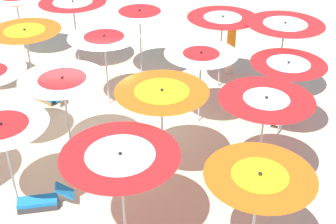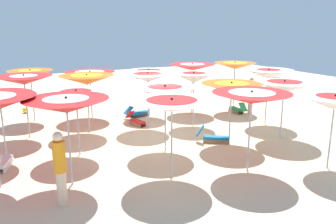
# 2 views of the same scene
# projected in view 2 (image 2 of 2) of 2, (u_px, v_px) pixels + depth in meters

# --- Properties ---
(ground) EXTENTS (41.12, 41.12, 0.04)m
(ground) POSITION_uv_depth(u_px,v_px,m) (151.00, 137.00, 13.54)
(ground) COLOR beige
(beach_umbrella_0) EXTENTS (2.08, 2.08, 2.50)m
(beach_umbrella_0) POSITION_uv_depth(u_px,v_px,m) (235.00, 66.00, 17.31)
(beach_umbrella_0) COLOR #B2B2B7
(beach_umbrella_0) RESTS_ON ground
(beach_umbrella_1) EXTENTS (2.25, 2.25, 2.46)m
(beach_umbrella_1) POSITION_uv_depth(u_px,v_px,m) (192.00, 67.00, 17.03)
(beach_umbrella_1) COLOR #B2B2B7
(beach_umbrella_1) RESTS_ON ground
(beach_umbrella_2) EXTENTS (1.97, 1.97, 2.27)m
(beach_umbrella_2) POSITION_uv_depth(u_px,v_px,m) (149.00, 74.00, 16.25)
(beach_umbrella_2) COLOR #B2B2B7
(beach_umbrella_2) RESTS_ON ground
(beach_umbrella_3) EXTENTS (2.30, 2.30, 2.24)m
(beach_umbrella_3) POSITION_uv_depth(u_px,v_px,m) (90.00, 75.00, 15.89)
(beach_umbrella_3) COLOR #B2B2B7
(beach_umbrella_3) RESTS_ON ground
(beach_umbrella_4) EXTENTS (1.96, 1.96, 2.37)m
(beach_umbrella_4) POSITION_uv_depth(u_px,v_px,m) (30.00, 75.00, 15.36)
(beach_umbrella_4) COLOR #B2B2B7
(beach_umbrella_4) RESTS_ON ground
(beach_umbrella_5) EXTENTS (2.09, 2.09, 2.47)m
(beach_umbrella_5) POSITION_uv_depth(u_px,v_px,m) (268.00, 74.00, 14.87)
(beach_umbrella_5) COLOR #B2B2B7
(beach_umbrella_5) RESTS_ON ground
(beach_umbrella_6) EXTENTS (1.92, 1.92, 2.34)m
(beach_umbrella_6) POSITION_uv_depth(u_px,v_px,m) (194.00, 78.00, 14.78)
(beach_umbrella_6) COLOR #B2B2B7
(beach_umbrella_6) RESTS_ON ground
(beach_umbrella_7) EXTENTS (2.08, 2.08, 2.39)m
(beach_umbrella_7) POSITION_uv_depth(u_px,v_px,m) (148.00, 77.00, 14.24)
(beach_umbrella_7) COLOR #B2B2B7
(beach_umbrella_7) RESTS_ON ground
(beach_umbrella_8) EXTENTS (2.16, 2.16, 2.40)m
(beach_umbrella_8) POSITION_uv_depth(u_px,v_px,m) (87.00, 80.00, 13.67)
(beach_umbrella_8) COLOR #B2B2B7
(beach_umbrella_8) RESTS_ON ground
(beach_umbrella_9) EXTENTS (2.09, 2.09, 2.48)m
(beach_umbrella_9) POSITION_uv_depth(u_px,v_px,m) (24.00, 80.00, 13.00)
(beach_umbrella_9) COLOR #B2B2B7
(beach_umbrella_9) RESTS_ON ground
(beach_umbrella_10) EXTENTS (2.24, 2.24, 2.28)m
(beach_umbrella_10) POSITION_uv_depth(u_px,v_px,m) (284.00, 87.00, 12.95)
(beach_umbrella_10) COLOR #B2B2B7
(beach_umbrella_10) RESTS_ON ground
(beach_umbrella_11) EXTENTS (2.18, 2.18, 2.31)m
(beach_umbrella_11) POSITION_uv_depth(u_px,v_px,m) (232.00, 87.00, 12.33)
(beach_umbrella_11) COLOR #B2B2B7
(beach_umbrella_11) RESTS_ON ground
(beach_umbrella_12) EXTENTS (2.11, 2.11, 2.32)m
(beach_umbrella_12) POSITION_uv_depth(u_px,v_px,m) (165.00, 93.00, 11.63)
(beach_umbrella_12) COLOR #B2B2B7
(beach_umbrella_12) RESTS_ON ground
(beach_umbrella_13) EXTENTS (2.03, 2.03, 2.25)m
(beach_umbrella_13) POSITION_uv_depth(u_px,v_px,m) (76.00, 97.00, 11.22)
(beach_umbrella_13) COLOR #B2B2B7
(beach_umbrella_13) RESTS_ON ground
(beach_umbrella_14) EXTENTS (1.98, 1.98, 2.27)m
(beach_umbrella_14) POSITION_uv_depth(u_px,v_px,m) (0.00, 99.00, 10.74)
(beach_umbrella_14) COLOR #B2B2B7
(beach_umbrella_14) RESTS_ON ground
(beach_umbrella_15) EXTENTS (2.07, 2.07, 2.31)m
(beach_umbrella_15) POSITION_uv_depth(u_px,v_px,m) (335.00, 103.00, 10.13)
(beach_umbrella_15) COLOR #B2B2B7
(beach_umbrella_15) RESTS_ON ground
(beach_umbrella_16) EXTENTS (2.28, 2.28, 2.45)m
(beach_umbrella_16) POSITION_uv_depth(u_px,v_px,m) (251.00, 98.00, 9.93)
(beach_umbrella_16) COLOR #B2B2B7
(beach_umbrella_16) RESTS_ON ground
(beach_umbrella_17) EXTENTS (2.29, 2.29, 2.36)m
(beach_umbrella_17) POSITION_uv_depth(u_px,v_px,m) (172.00, 105.00, 9.41)
(beach_umbrella_17) COLOR #B2B2B7
(beach_umbrella_17) RESTS_ON ground
(beach_umbrella_18) EXTENTS (2.21, 2.21, 2.48)m
(beach_umbrella_18) POSITION_uv_depth(u_px,v_px,m) (66.00, 105.00, 8.96)
(beach_umbrella_18) COLOR #B2B2B7
(beach_umbrella_18) RESTS_ON ground
(lounger_0) EXTENTS (1.17, 0.96, 0.66)m
(lounger_0) POSITION_uv_depth(u_px,v_px,m) (213.00, 137.00, 12.87)
(lounger_0) COLOR olive
(lounger_0) RESTS_ON ground
(lounger_1) EXTENTS (0.77, 1.33, 0.62)m
(lounger_1) POSITION_uv_depth(u_px,v_px,m) (2.00, 163.00, 10.47)
(lounger_1) COLOR silver
(lounger_1) RESTS_ON ground
(lounger_2) EXTENTS (1.32, 0.60, 0.57)m
(lounger_2) POSITION_uv_depth(u_px,v_px,m) (138.00, 113.00, 16.47)
(lounger_2) COLOR #333338
(lounger_2) RESTS_ON ground
(lounger_3) EXTENTS (0.59, 1.16, 0.58)m
(lounger_3) POSITION_uv_depth(u_px,v_px,m) (136.00, 121.00, 15.08)
(lounger_3) COLOR olive
(lounger_3) RESTS_ON ground
(lounger_4) EXTENTS (0.40, 1.20, 0.61)m
(lounger_4) POSITION_uv_depth(u_px,v_px,m) (237.00, 109.00, 17.15)
(lounger_4) COLOR olive
(lounger_4) RESTS_ON ground
(beachgoer_0) EXTENTS (0.30, 0.30, 1.79)m
(beachgoer_0) POSITION_uv_depth(u_px,v_px,m) (251.00, 95.00, 16.93)
(beachgoer_0) COLOR beige
(beachgoer_0) RESTS_ON ground
(beachgoer_1) EXTENTS (0.30, 0.30, 1.87)m
(beachgoer_1) POSITION_uv_depth(u_px,v_px,m) (60.00, 167.00, 8.19)
(beachgoer_1) COLOR beige
(beachgoer_1) RESTS_ON ground
(beach_ball) EXTENTS (0.30, 0.30, 0.30)m
(beach_ball) POSITION_uv_depth(u_px,v_px,m) (25.00, 110.00, 17.19)
(beach_ball) COLOR yellow
(beach_ball) RESTS_ON ground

